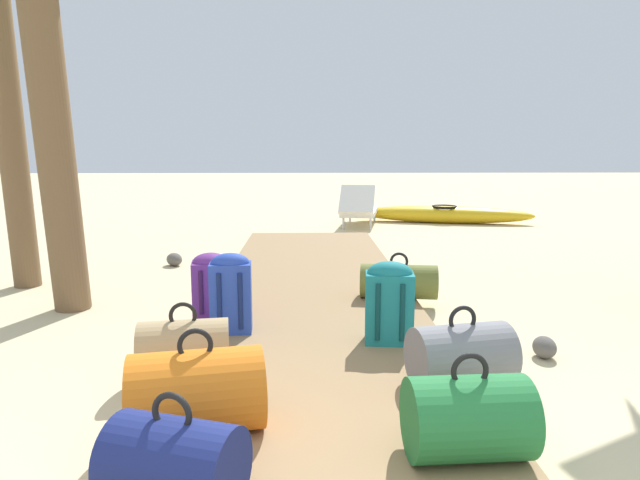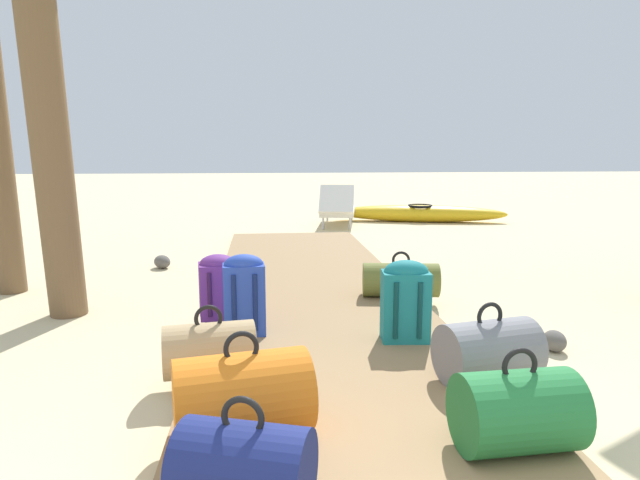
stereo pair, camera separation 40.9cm
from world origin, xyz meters
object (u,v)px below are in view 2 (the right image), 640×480
(backpack_purple, at_px, (218,284))
(duffel_bag_olive, at_px, (401,280))
(duffel_bag_orange, at_px, (242,395))
(duffel_bag_tan, at_px, (209,349))
(lounge_chair, at_px, (338,209))
(backpack_teal, at_px, (406,299))
(kayak, at_px, (420,213))
(backpack_blue, at_px, (244,293))
(duffel_bag_green, at_px, (517,411))
(duffel_bag_navy, at_px, (244,469))
(duffel_bag_grey, at_px, (488,351))

(backpack_purple, distance_m, duffel_bag_olive, 1.66)
(duffel_bag_orange, bearing_deg, duffel_bag_tan, 106.81)
(backpack_purple, distance_m, lounge_chair, 5.98)
(backpack_teal, bearing_deg, duffel_bag_tan, -159.67)
(duffel_bag_olive, xyz_separation_m, kayak, (1.84, 5.73, -0.07))
(kayak, bearing_deg, backpack_blue, -115.83)
(duffel_bag_green, bearing_deg, backpack_blue, 126.00)
(duffel_bag_green, xyz_separation_m, duffel_bag_navy, (-1.18, -0.30, -0.01))
(duffel_bag_green, height_order, backpack_blue, backpack_blue)
(duffel_bag_grey, distance_m, duffel_bag_tan, 1.61)
(lounge_chair, bearing_deg, duffel_bag_orange, -101.04)
(duffel_bag_olive, bearing_deg, backpack_purple, -163.93)
(duffel_bag_green, height_order, lounge_chair, lounge_chair)
(duffel_bag_tan, bearing_deg, backpack_teal, 20.33)
(backpack_purple, xyz_separation_m, kayak, (3.43, 6.19, -0.18))
(backpack_teal, xyz_separation_m, duffel_bag_tan, (-1.30, -0.48, -0.14))
(backpack_blue, xyz_separation_m, duffel_bag_olive, (1.37, 0.90, -0.15))
(backpack_teal, height_order, duffel_bag_navy, backpack_teal)
(duffel_bag_navy, bearing_deg, duffel_bag_grey, 37.52)
(duffel_bag_orange, height_order, backpack_blue, backpack_blue)
(backpack_purple, xyz_separation_m, backpack_blue, (0.22, -0.44, 0.04))
(backpack_purple, bearing_deg, backpack_blue, -63.43)
(duffel_bag_orange, relative_size, duffel_bag_olive, 0.95)
(backpack_purple, bearing_deg, duffel_bag_tan, -88.25)
(backpack_purple, height_order, duffel_bag_navy, backpack_purple)
(duffel_bag_olive, relative_size, lounge_chair, 0.44)
(backpack_teal, height_order, backpack_blue, backpack_blue)
(backpack_teal, bearing_deg, lounge_chair, 86.39)
(duffel_bag_olive, distance_m, kayak, 6.02)
(duffel_bag_green, xyz_separation_m, duffel_bag_grey, (0.18, 0.74, -0.00))
(kayak, bearing_deg, duffel_bag_green, -103.32)
(duffel_bag_grey, bearing_deg, duffel_bag_tan, 171.57)
(backpack_teal, relative_size, duffel_bag_grey, 0.94)
(duffel_bag_navy, bearing_deg, duffel_bag_tan, 100.68)
(duffel_bag_grey, xyz_separation_m, backpack_blue, (-1.41, 0.96, 0.13))
(backpack_purple, height_order, lounge_chair, lounge_chair)
(backpack_blue, height_order, lounge_chair, lounge_chair)
(backpack_purple, xyz_separation_m, duffel_bag_orange, (0.25, -1.88, -0.07))
(backpack_teal, distance_m, duffel_bag_olive, 1.18)
(duffel_bag_green, bearing_deg, duffel_bag_grey, 76.49)
(backpack_teal, bearing_deg, duffel_bag_olive, 77.32)
(lounge_chair, bearing_deg, duffel_bag_grey, -90.84)
(backpack_purple, relative_size, duffel_bag_tan, 0.89)
(lounge_chair, height_order, kayak, lounge_chair)
(backpack_blue, xyz_separation_m, duffel_bag_navy, (0.06, -2.01, -0.13))
(backpack_purple, bearing_deg, duffel_bag_grey, -40.66)
(duffel_bag_tan, bearing_deg, duffel_bag_green, -34.45)
(duffel_bag_grey, height_order, duffel_bag_olive, duffel_bag_grey)
(backpack_purple, distance_m, duffel_bag_tan, 1.17)
(backpack_teal, distance_m, duffel_bag_grey, 0.79)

